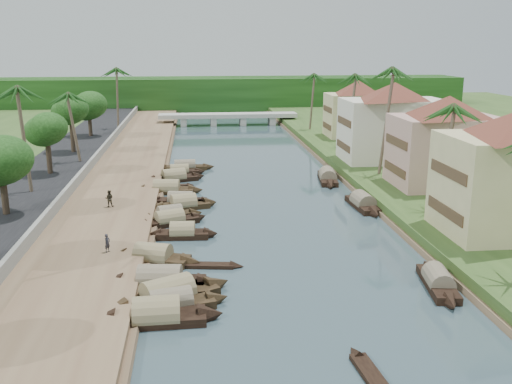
{
  "coord_description": "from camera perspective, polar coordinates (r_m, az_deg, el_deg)",
  "views": [
    {
      "loc": [
        -7.01,
        -44.12,
        16.3
      ],
      "look_at": [
        -1.05,
        10.11,
        2.0
      ],
      "focal_mm": 40.0,
      "sensor_mm": 36.0,
      "label": 1
    }
  ],
  "objects": [
    {
      "name": "sampan_9",
      "position": [
        59.89,
        -7.55,
        -0.83
      ],
      "size": [
        7.57,
        2.54,
        1.93
      ],
      "rotation": [
        0.0,
        0.0,
        -0.15
      ],
      "color": "black",
      "rests_on": "ground"
    },
    {
      "name": "sampan_11",
      "position": [
        69.91,
        -8.22,
        1.4
      ],
      "size": [
        8.19,
        4.12,
        2.3
      ],
      "rotation": [
        0.0,
        0.0,
        0.31
      ],
      "color": "black",
      "rests_on": "ground"
    },
    {
      "name": "sampan_12",
      "position": [
        76.09,
        -7.12,
        2.52
      ],
      "size": [
        8.11,
        1.83,
        1.95
      ],
      "rotation": [
        0.0,
        0.0,
        0.04
      ],
      "color": "black",
      "rests_on": "ground"
    },
    {
      "name": "palm_8",
      "position": [
        105.54,
        -13.91,
        11.71
      ],
      "size": [
        3.2,
        3.2,
        12.0
      ],
      "color": "brown",
      "rests_on": "ground"
    },
    {
      "name": "sampan_7",
      "position": [
        53.28,
        -8.62,
        -2.84
      ],
      "size": [
        7.47,
        4.17,
        2.01
      ],
      "rotation": [
        0.0,
        0.0,
        0.38
      ],
      "color": "black",
      "rests_on": "ground"
    },
    {
      "name": "building_distant",
      "position": [
        96.56,
        10.11,
        8.27
      ],
      "size": [
        12.62,
        12.62,
        9.2
      ],
      "color": "beige",
      "rests_on": "right_bank"
    },
    {
      "name": "palm_5",
      "position": [
        61.85,
        -22.51,
        9.35
      ],
      "size": [
        3.2,
        3.2,
        12.14
      ],
      "color": "brown",
      "rests_on": "ground"
    },
    {
      "name": "palm_7",
      "position": [
        103.15,
        5.6,
        11.45
      ],
      "size": [
        3.2,
        3.2,
        11.18
      ],
      "color": "brown",
      "rests_on": "ground"
    },
    {
      "name": "sampan_8",
      "position": [
        58.21,
        -7.25,
        -1.27
      ],
      "size": [
        7.42,
        3.5,
        2.24
      ],
      "rotation": [
        0.0,
        0.0,
        0.26
      ],
      "color": "black",
      "rests_on": "ground"
    },
    {
      "name": "sampan_5",
      "position": [
        49.67,
        -7.35,
        -4.1
      ],
      "size": [
        6.33,
        1.99,
        2.03
      ],
      "rotation": [
        0.0,
        0.0,
        -0.06
      ],
      "color": "black",
      "rests_on": "ground"
    },
    {
      "name": "tree_3",
      "position": [
        70.68,
        -20.22,
        5.81
      ],
      "size": [
        4.37,
        4.37,
        6.99
      ],
      "color": "#3F3124",
      "rests_on": "ground"
    },
    {
      "name": "road",
      "position": [
        68.27,
        -20.93,
        0.49
      ],
      "size": [
        8.0,
        180.0,
        1.4
      ],
      "primitive_type": "cube",
      "color": "black",
      "rests_on": "ground"
    },
    {
      "name": "sampan_4",
      "position": [
        44.53,
        -10.24,
        -6.45
      ],
      "size": [
        7.92,
        4.18,
        2.22
      ],
      "rotation": [
        0.0,
        0.0,
        -0.34
      ],
      "color": "black",
      "rests_on": "ground"
    },
    {
      "name": "sampan_13",
      "position": [
        73.37,
        -7.66,
        2.04
      ],
      "size": [
        6.9,
        2.06,
        1.91
      ],
      "rotation": [
        0.0,
        0.0,
        0.1
      ],
      "color": "black",
      "rests_on": "ground"
    },
    {
      "name": "treeline",
      "position": [
        144.82,
        -3.53,
        9.79
      ],
      "size": [
        120.0,
        14.0,
        8.0
      ],
      "color": "black",
      "rests_on": "ground"
    },
    {
      "name": "sampan_0",
      "position": [
        36.83,
        -8.51,
        -11.04
      ],
      "size": [
        7.86,
        3.34,
        2.06
      ],
      "rotation": [
        0.0,
        0.0,
        0.24
      ],
      "color": "black",
      "rests_on": "ground"
    },
    {
      "name": "canoe_0",
      "position": [
        30.15,
        11.93,
        -18.16
      ],
      "size": [
        1.58,
        7.01,
        0.92
      ],
      "rotation": [
        0.0,
        0.0,
        1.67
      ],
      "color": "black",
      "rests_on": "ground"
    },
    {
      "name": "sampan_3",
      "position": [
        40.22,
        -9.59,
        -8.79
      ],
      "size": [
        8.84,
        2.77,
        2.32
      ],
      "rotation": [
        0.0,
        0.0,
        -0.11
      ],
      "color": "black",
      "rests_on": "ground"
    },
    {
      "name": "building_mid",
      "position": [
        64.89,
        18.48,
        4.92
      ],
      "size": [
        14.11,
        14.11,
        9.7
      ],
      "color": "tan",
      "rests_on": "right_bank"
    },
    {
      "name": "palm_3",
      "position": [
        85.97,
        9.45,
        11.25
      ],
      "size": [
        3.2,
        3.2,
        12.04
      ],
      "color": "brown",
      "rests_on": "ground"
    },
    {
      "name": "left_bank",
      "position": [
        66.67,
        -13.83,
        0.46
      ],
      "size": [
        10.0,
        180.0,
        0.8
      ],
      "primitive_type": "cube",
      "color": "brown",
      "rests_on": "ground"
    },
    {
      "name": "tree_5",
      "position": [
        98.08,
        -16.39,
        8.23
      ],
      "size": [
        5.34,
        5.34,
        7.13
      ],
      "color": "#3F3124",
      "rests_on": "ground"
    },
    {
      "name": "sampan_16",
      "position": [
        69.98,
        7.18,
        1.45
      ],
      "size": [
        3.04,
        9.65,
        2.3
      ],
      "rotation": [
        0.0,
        0.0,
        1.43
      ],
      "color": "black",
      "rests_on": "ground"
    },
    {
      "name": "tree_2",
      "position": [
        54.98,
        -24.18,
        2.77
      ],
      "size": [
        5.1,
        5.1,
        6.94
      ],
      "color": "#3F3124",
      "rests_on": "ground"
    },
    {
      "name": "sampan_2",
      "position": [
        37.97,
        -8.8,
        -10.22
      ],
      "size": [
        9.23,
        6.14,
        2.46
      ],
      "rotation": [
        0.0,
        0.0,
        0.49
      ],
      "color": "black",
      "rests_on": "ground"
    },
    {
      "name": "canoe_2",
      "position": [
        66.95,
        -8.17,
        0.53
      ],
      "size": [
        4.81,
        1.82,
        0.7
      ],
      "rotation": [
        0.0,
        0.0,
        0.24
      ],
      "color": "black",
      "rests_on": "ground"
    },
    {
      "name": "building_far",
      "position": [
        77.31,
        13.54,
        6.91
      ],
      "size": [
        15.59,
        15.59,
        10.2
      ],
      "color": "beige",
      "rests_on": "right_bank"
    },
    {
      "name": "person_near",
      "position": [
        45.06,
        -14.65,
        -4.96
      ],
      "size": [
        0.57,
        0.63,
        1.44
      ],
      "primitive_type": "imported",
      "rotation": [
        0.0,
        0.0,
        1.02
      ],
      "color": "#2C2B34",
      "rests_on": "left_bank"
    },
    {
      "name": "palm_2",
      "position": [
        67.88,
        12.92,
        11.61
      ],
      "size": [
        3.2,
        3.2,
        13.75
      ],
      "color": "brown",
      "rests_on": "ground"
    },
    {
      "name": "retaining_wall",
      "position": [
        67.15,
        -17.44,
        1.14
      ],
      "size": [
        0.4,
        180.0,
        1.1
      ],
      "primitive_type": "cube",
      "color": "slate",
      "rests_on": "left_bank"
    },
    {
      "name": "tree_6",
      "position": [
        80.55,
        16.55,
        6.76
      ],
      "size": [
        4.74,
        4.74,
        6.86
      ],
      "color": "#3F3124",
      "rests_on": "ground"
    },
    {
      "name": "bridge",
      "position": [
        117.24,
        -2.82,
        7.53
      ],
      "size": [
        28.0,
        4.0,
        2.4
      ],
      "color": "#A5A59A",
      "rests_on": "ground"
    },
    {
      "name": "sampan_6",
      "position": [
        54.82,
        -8.59,
        -2.33
      ],
      "size": [
        6.77,
        3.44,
        2.01
      ],
      "rotation": [
        0.0,
        0.0,
        0.3
      ],
      "color": "black",
      "rests_on": "ground"
    },
    {
      "name": "palm_6",
      "position": [
        76.39,
        -17.8,
        9.16
      ],
      "size": [
        3.2,
        3.2,
        10.19
      ],
      "color": "brown",
      "rests_on": "ground"
    },
    {
      "name": "sampan_10",
      "position": [
        64.56,
        -8.92,
        0.26
      ],
      "size": [
        8.48,
        2.61,
        2.29
      ],
      "rotation": [
        0.0,
        0.0,
        -0.1
      ],
      "color": "black",
      "rests_on": "ground"
    },
    {
      "name": "person_far",
      "position": [
        57.28,
        -14.47,
        -0.63
      ],
      "size": [
        0.83,
        0.66,
        1.66
      ],
      "primitive_type": "imported",
      "rotation": [
        0.0,
        0.0,
        3.1
      ],
      "color": "#2D2A20",
      "rests_on": "left_bank"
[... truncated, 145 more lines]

